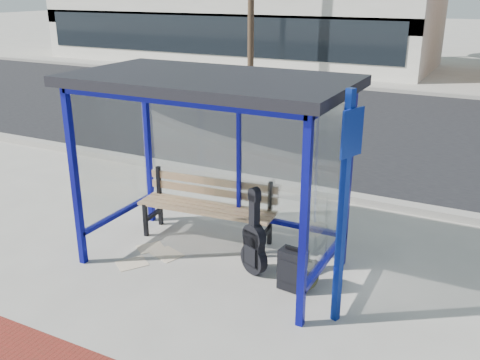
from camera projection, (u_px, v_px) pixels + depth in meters
The scene contains 15 objects.
ground at pixel (213, 263), 6.94m from camera, with size 120.00×120.00×0.00m, color #B2ADA0.
curb_near at pixel (295, 188), 9.35m from camera, with size 60.00×0.25×0.12m, color gray.
street_asphalt at pixel (369, 127), 13.63m from camera, with size 60.00×10.00×0.00m, color black.
curb_far at pixel (407, 91), 17.88m from camera, with size 60.00×0.25×0.12m, color gray.
far_sidewalk at pixel (417, 84), 19.49m from camera, with size 60.00×4.00×0.01m, color #B2ADA0.
bus_shelter at pixel (212, 104), 6.29m from camera, with size 3.30×1.80×2.42m.
storefront_white at pixel (236, 17), 25.16m from camera, with size 18.00×6.04×4.00m.
bench at pixel (208, 204), 7.46m from camera, with size 1.98×0.64×0.92m.
guitar_bag at pixel (254, 245), 6.56m from camera, with size 0.40×0.26×1.07m.
suitcase at pixel (293, 270), 6.25m from camera, with size 0.34×0.24×0.55m.
backpack at pixel (305, 276), 6.27m from camera, with size 0.37×0.34×0.39m.
sign_post at pixel (344, 198), 5.28m from camera, with size 0.15×0.30×2.50m.
newspaper_a at pixel (151, 248), 7.33m from camera, with size 0.35×0.27×0.01m, color white.
newspaper_b at pixel (132, 263), 6.91m from camera, with size 0.37×0.30×0.01m, color white.
newspaper_c at pixel (167, 254), 7.15m from camera, with size 0.39×0.31×0.01m, color white.
Camera 1 is at (3.12, -5.32, 3.38)m, focal length 40.00 mm.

